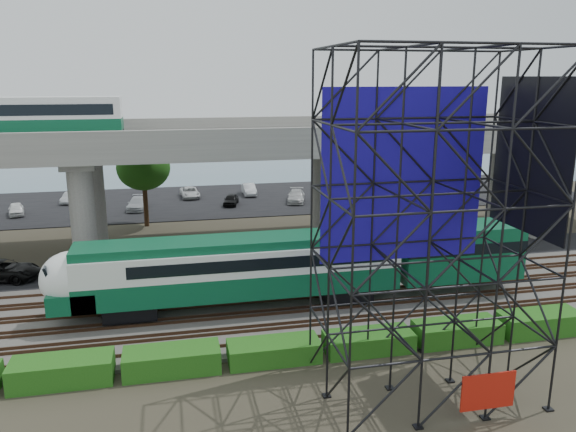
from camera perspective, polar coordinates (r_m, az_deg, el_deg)
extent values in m
plane|color=#474233|center=(32.78, -4.62, -11.09)|extent=(140.00, 140.00, 0.00)
cube|color=slate|center=(34.55, -5.07, -9.55)|extent=(90.00, 12.00, 0.20)
cube|color=black|center=(42.46, -6.51, -5.11)|extent=(90.00, 5.00, 0.08)
cube|color=black|center=(65.07, -8.60, 1.55)|extent=(90.00, 18.00, 0.08)
cube|color=slate|center=(86.67, -9.56, 4.59)|extent=(140.00, 40.00, 0.03)
cube|color=#472D1E|center=(30.23, -3.93, -12.75)|extent=(90.00, 0.08, 0.16)
cube|color=#472D1E|center=(31.51, -4.31, -11.59)|extent=(90.00, 0.08, 0.16)
cube|color=#472D1E|center=(32.01, -4.45, -11.17)|extent=(90.00, 0.08, 0.16)
cube|color=#472D1E|center=(33.31, -4.79, -10.13)|extent=(90.00, 0.08, 0.16)
cube|color=#472D1E|center=(33.82, -4.92, -9.75)|extent=(90.00, 0.08, 0.16)
cube|color=#472D1E|center=(35.14, -5.22, -8.82)|extent=(90.00, 0.08, 0.16)
cube|color=#472D1E|center=(35.65, -5.33, -8.48)|extent=(90.00, 0.08, 0.16)
cube|color=#472D1E|center=(36.98, -5.61, -7.64)|extent=(90.00, 0.08, 0.16)
cube|color=#472D1E|center=(37.50, -5.71, -7.33)|extent=(90.00, 0.08, 0.16)
cube|color=#472D1E|center=(38.83, -5.95, -6.57)|extent=(90.00, 0.08, 0.16)
cube|color=black|center=(34.17, -15.68, -9.03)|extent=(3.00, 2.20, 0.90)
cube|color=black|center=(35.63, 5.83, -7.58)|extent=(3.00, 2.20, 0.90)
cube|color=#0B5132|center=(33.88, -4.72, -6.64)|extent=(19.00, 3.00, 1.40)
cube|color=white|center=(33.40, -4.76, -4.31)|extent=(19.00, 3.00, 1.50)
cube|color=#0B5132|center=(33.10, -4.80, -2.66)|extent=(19.00, 2.60, 0.50)
cube|color=black|center=(33.51, -3.07, -4.12)|extent=(15.00, 3.06, 0.70)
ellipsoid|color=white|center=(33.80, -21.01, -5.98)|extent=(3.60, 3.00, 3.20)
cube|color=#0B5132|center=(34.16, -20.86, -7.64)|extent=(2.60, 3.00, 1.10)
cube|color=black|center=(33.84, -22.93, -5.25)|extent=(0.48, 2.00, 1.09)
cube|color=#0B5132|center=(37.83, 16.81, -3.39)|extent=(8.00, 3.00, 3.40)
cube|color=#9E9B93|center=(45.93, -7.50, 7.28)|extent=(80.00, 12.00, 1.20)
cube|color=#9E9B93|center=(40.11, -6.86, 7.99)|extent=(80.00, 0.50, 1.10)
cube|color=#9E9B93|center=(51.52, -8.09, 9.26)|extent=(80.00, 0.50, 1.10)
cylinder|color=#9E9B93|center=(43.58, -20.12, 0.03)|extent=(1.80, 1.80, 8.00)
cylinder|color=#9E9B93|center=(50.36, -19.09, 1.91)|extent=(1.80, 1.80, 8.00)
cube|color=#9E9B93|center=(46.32, -19.94, 5.50)|extent=(2.40, 9.00, 0.60)
cylinder|color=#9E9B93|center=(45.24, 5.79, 1.31)|extent=(1.80, 1.80, 8.00)
cylinder|color=#9E9B93|center=(51.80, 3.43, 2.98)|extent=(1.80, 1.80, 8.00)
cube|color=#9E9B93|center=(47.89, 4.61, 6.54)|extent=(2.40, 9.00, 0.60)
cylinder|color=#9E9B93|center=(53.51, 24.48, 2.09)|extent=(1.80, 1.80, 8.00)
cylinder|color=#9E9B93|center=(59.16, 20.51, 3.49)|extent=(1.80, 1.80, 8.00)
cube|color=#9E9B93|center=(55.77, 22.75, 6.56)|extent=(2.40, 9.00, 0.60)
cube|color=black|center=(46.62, -23.82, 7.50)|extent=(12.00, 2.50, 0.70)
cube|color=#0B5132|center=(46.56, -23.92, 8.47)|extent=(12.00, 2.50, 0.90)
cube|color=white|center=(46.49, -24.05, 9.82)|extent=(12.00, 2.50, 1.30)
cube|color=black|center=(46.48, -24.06, 9.88)|extent=(11.00, 2.56, 0.80)
cube|color=white|center=(46.45, -24.15, 10.80)|extent=(12.00, 2.40, 0.30)
cube|color=#1A0E9B|center=(27.21, 11.65, 4.04)|extent=(8.10, 0.08, 8.25)
cube|color=black|center=(26.65, 23.48, 5.58)|extent=(0.06, 5.40, 6.75)
cube|color=red|center=(25.50, 19.65, -16.42)|extent=(2.40, 0.08, 1.60)
cube|color=black|center=(27.76, 13.28, -16.30)|extent=(9.36, 6.36, 0.08)
cube|color=#185413|center=(28.95, -21.96, -14.39)|extent=(4.60, 1.80, 1.20)
cube|color=#185413|center=(28.47, -11.70, -14.16)|extent=(4.60, 1.80, 1.15)
cube|color=#185413|center=(28.88, -1.45, -13.55)|extent=(4.60, 1.80, 1.03)
cube|color=#185413|center=(30.10, 8.18, -12.52)|extent=(4.60, 1.80, 1.01)
cube|color=#185413|center=(32.04, 16.77, -11.19)|extent=(4.60, 1.80, 1.12)
cube|color=#185413|center=(34.60, 24.17, -9.86)|extent=(4.60, 1.80, 1.20)
cylinder|color=#382314|center=(46.97, 10.39, -0.38)|extent=(0.44, 0.44, 4.80)
ellipsoid|color=#185413|center=(46.29, 10.57, 3.46)|extent=(4.94, 4.94, 4.18)
cylinder|color=#382314|center=(54.74, -14.28, 1.45)|extent=(0.44, 0.44, 4.80)
ellipsoid|color=#185413|center=(54.16, -14.48, 4.76)|extent=(4.94, 4.94, 4.18)
imported|color=black|center=(43.88, -27.05, -4.94)|extent=(5.50, 3.42, 1.42)
imported|color=white|center=(63.81, -25.89, 0.63)|extent=(2.19, 3.77, 1.20)
imported|color=#B3B7BB|center=(67.70, -21.28, 1.76)|extent=(1.81, 3.61, 1.14)
imported|color=#ACB0B4|center=(61.99, -15.08, 1.25)|extent=(2.22, 4.55, 1.27)
imported|color=silver|center=(66.83, -9.94, 2.38)|extent=(2.34, 4.43, 1.19)
imported|color=black|center=(62.24, -5.81, 1.68)|extent=(2.24, 3.76, 1.20)
imported|color=#B8BBC0|center=(67.42, -3.99, 2.72)|extent=(1.41, 3.99, 1.31)
imported|color=#BEBEBE|center=(63.43, 0.84, 2.03)|extent=(2.93, 4.83, 1.31)
imported|color=#B1B5B9|center=(70.37, 6.46, 3.07)|extent=(2.63, 4.45, 1.16)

